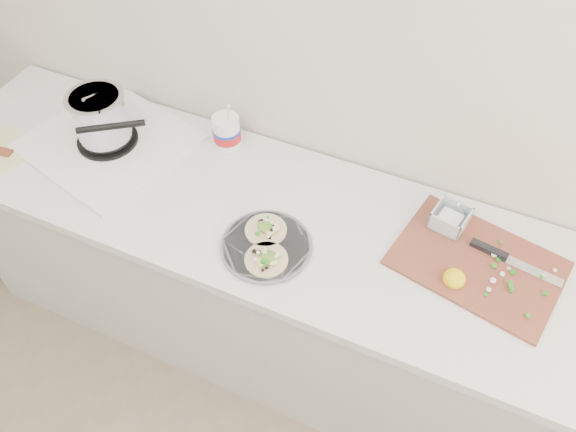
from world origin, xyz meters
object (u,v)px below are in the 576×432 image
at_px(stove, 103,126).
at_px(taco_plate, 266,244).
at_px(cutboard, 477,257).
at_px(tub, 227,130).

distance_m(stove, taco_plate, 0.76).
xyz_separation_m(stove, cutboard, (1.34, 0.03, -0.07)).
xyz_separation_m(taco_plate, tub, (-0.33, 0.37, 0.05)).
distance_m(taco_plate, cutboard, 0.65).
relative_size(tub, cutboard, 0.42).
height_order(taco_plate, cutboard, cutboard).
bearing_deg(taco_plate, stove, 165.17).
distance_m(stove, cutboard, 1.34).
bearing_deg(taco_plate, tub, 131.70).
relative_size(stove, taco_plate, 2.24).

